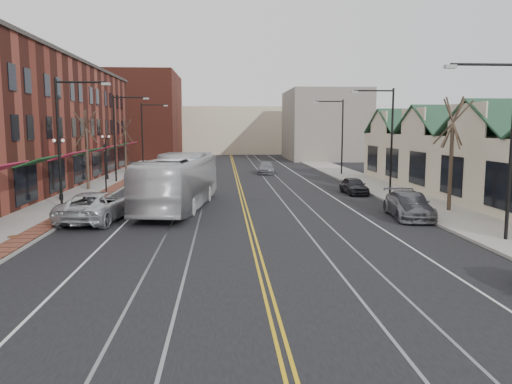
{
  "coord_description": "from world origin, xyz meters",
  "views": [
    {
      "loc": [
        -1.37,
        -15.56,
        5.27
      ],
      "look_at": [
        0.25,
        9.24,
        2.0
      ],
      "focal_mm": 35.0,
      "sensor_mm": 36.0,
      "label": 1
    }
  ],
  "objects": [
    {
      "name": "ground",
      "position": [
        0.0,
        0.0,
        0.0
      ],
      "size": [
        160.0,
        160.0,
        0.0
      ],
      "primitive_type": "plane",
      "color": "black",
      "rests_on": "ground"
    },
    {
      "name": "sidewalk_left",
      "position": [
        -12.0,
        20.0,
        0.07
      ],
      "size": [
        4.0,
        120.0,
        0.15
      ],
      "primitive_type": "cube",
      "color": "gray",
      "rests_on": "ground"
    },
    {
      "name": "sidewalk_right",
      "position": [
        12.0,
        20.0,
        0.07
      ],
      "size": [
        4.0,
        120.0,
        0.15
      ],
      "primitive_type": "cube",
      "color": "gray",
      "rests_on": "ground"
    },
    {
      "name": "building_left",
      "position": [
        -19.0,
        27.0,
        5.5
      ],
      "size": [
        10.0,
        50.0,
        11.0
      ],
      "primitive_type": "cube",
      "color": "maroon",
      "rests_on": "ground"
    },
    {
      "name": "building_right",
      "position": [
        18.0,
        20.0,
        2.3
      ],
      "size": [
        8.0,
        36.0,
        4.6
      ],
      "primitive_type": "cube",
      "color": "beige",
      "rests_on": "ground"
    },
    {
      "name": "backdrop_left",
      "position": [
        -16.0,
        70.0,
        7.0
      ],
      "size": [
        14.0,
        18.0,
        14.0
      ],
      "primitive_type": "cube",
      "color": "maroon",
      "rests_on": "ground"
    },
    {
      "name": "backdrop_mid",
      "position": [
        0.0,
        85.0,
        4.5
      ],
      "size": [
        22.0,
        14.0,
        9.0
      ],
      "primitive_type": "cube",
      "color": "beige",
      "rests_on": "ground"
    },
    {
      "name": "backdrop_right",
      "position": [
        15.0,
        65.0,
        5.5
      ],
      "size": [
        12.0,
        16.0,
        11.0
      ],
      "primitive_type": "cube",
      "color": "slate",
      "rests_on": "ground"
    },
    {
      "name": "streetlight_l_1",
      "position": [
        -11.05,
        16.0,
        5.03
      ],
      "size": [
        3.33,
        0.25,
        8.0
      ],
      "color": "black",
      "rests_on": "sidewalk_left"
    },
    {
      "name": "streetlight_l_2",
      "position": [
        -11.05,
        32.0,
        5.03
      ],
      "size": [
        3.33,
        0.25,
        8.0
      ],
      "color": "black",
      "rests_on": "sidewalk_left"
    },
    {
      "name": "streetlight_l_3",
      "position": [
        -11.05,
        48.0,
        5.03
      ],
      "size": [
        3.33,
        0.25,
        8.0
      ],
      "color": "black",
      "rests_on": "sidewalk_left"
    },
    {
      "name": "streetlight_r_0",
      "position": [
        11.05,
        6.0,
        5.03
      ],
      "size": [
        3.33,
        0.25,
        8.0
      ],
      "color": "black",
      "rests_on": "sidewalk_right"
    },
    {
      "name": "streetlight_r_1",
      "position": [
        11.05,
        22.0,
        5.03
      ],
      "size": [
        3.33,
        0.25,
        8.0
      ],
      "color": "black",
      "rests_on": "sidewalk_right"
    },
    {
      "name": "streetlight_r_2",
      "position": [
        11.05,
        38.0,
        5.03
      ],
      "size": [
        3.33,
        0.25,
        8.0
      ],
      "color": "black",
      "rests_on": "sidewalk_right"
    },
    {
      "name": "lamppost_l_2",
      "position": [
        -12.8,
        20.0,
        2.2
      ],
      "size": [
        0.84,
        0.28,
        4.27
      ],
      "color": "black",
      "rests_on": "sidewalk_left"
    },
    {
      "name": "lamppost_l_3",
      "position": [
        -12.8,
        34.0,
        2.2
      ],
      "size": [
        0.84,
        0.28,
        4.27
      ],
      "color": "black",
      "rests_on": "sidewalk_left"
    },
    {
      "name": "tree_left_near",
      "position": [
        -12.5,
        26.0,
        3.51
      ],
      "size": [
        1.78,
        1.37,
        6.48
      ],
      "color": "#382B21",
      "rests_on": "sidewalk_left"
    },
    {
      "name": "tree_left_far",
      "position": [
        -12.5,
        42.0,
        3.28
      ],
      "size": [
        1.66,
        1.28,
        6.02
      ],
      "color": "#382B21",
      "rests_on": "sidewalk_left"
    },
    {
      "name": "tree_right_mid",
      "position": [
        12.5,
        14.0,
        3.75
      ],
      "size": [
        1.9,
        1.46,
        6.93
      ],
      "color": "#382B21",
      "rests_on": "sidewalk_right"
    },
    {
      "name": "manhole_far",
      "position": [
        -11.2,
        8.0,
        0.16
      ],
      "size": [
        0.6,
        0.6,
        0.02
      ],
      "primitive_type": "cylinder",
      "color": "#592D19",
      "rests_on": "sidewalk_left"
    },
    {
      "name": "traffic_signal",
      "position": [
        -10.6,
        24.0,
        2.35
      ],
      "size": [
        0.18,
        0.15,
        3.8
      ],
      "color": "black",
      "rests_on": "sidewalk_left"
    },
    {
      "name": "transit_bus",
      "position": [
        -4.23,
        16.34,
        1.76
      ],
      "size": [
        4.63,
        12.89,
        3.51
      ],
      "primitive_type": "imported",
      "rotation": [
        0.0,
        0.0,
        3.01
      ],
      "color": "silver",
      "rests_on": "ground"
    },
    {
      "name": "parked_suv",
      "position": [
        -8.49,
        12.37,
        0.85
      ],
      "size": [
        3.48,
        6.37,
        1.69
      ],
      "primitive_type": "imported",
      "rotation": [
        0.0,
        0.0,
        3.03
      ],
      "color": "silver",
      "rests_on": "ground"
    },
    {
      "name": "parked_car_b",
      "position": [
        9.3,
        12.17,
        0.73
      ],
      "size": [
        1.89,
        4.51,
        1.45
      ],
      "primitive_type": "imported",
      "rotation": [
        0.0,
        0.0,
        -0.08
      ],
      "color": "black",
      "rests_on": "ground"
    },
    {
      "name": "parked_car_c",
      "position": [
        9.3,
        12.3,
        0.76
      ],
      "size": [
        2.63,
        5.39,
        1.51
      ],
      "primitive_type": "imported",
      "rotation": [
        0.0,
        0.0,
        -0.1
      ],
      "color": "slate",
      "rests_on": "ground"
    },
    {
      "name": "parked_car_d",
      "position": [
        8.83,
        22.66,
        0.66
      ],
      "size": [
        1.72,
        3.95,
        1.33
      ],
      "primitive_type": "imported",
      "rotation": [
        0.0,
        0.0,
        0.04
      ],
      "color": "black",
      "rests_on": "ground"
    },
    {
      "name": "distant_car_left",
      "position": [
        -3.98,
        43.82,
        0.64
      ],
      "size": [
        1.48,
        3.95,
        1.29
      ],
      "primitive_type": "imported",
      "rotation": [
        0.0,
        0.0,
        3.11
      ],
      "color": "black",
      "rests_on": "ground"
    },
    {
      "name": "distant_car_right",
      "position": [
        3.43,
        40.12,
        0.65
      ],
      "size": [
        2.37,
        4.66,
        1.3
      ],
      "primitive_type": "imported",
      "rotation": [
        0.0,
        0.0,
        -0.13
      ],
      "color": "slate",
      "rests_on": "ground"
    },
    {
      "name": "distant_car_far",
      "position": [
        -8.5,
        52.8,
        0.76
      ],
      "size": [
        2.09,
        4.56,
        1.52
      ],
      "primitive_type": "imported",
      "rotation": [
        0.0,
        0.0,
        3.07
      ],
      "color": "#ADB1B5",
      "rests_on": "ground"
    }
  ]
}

